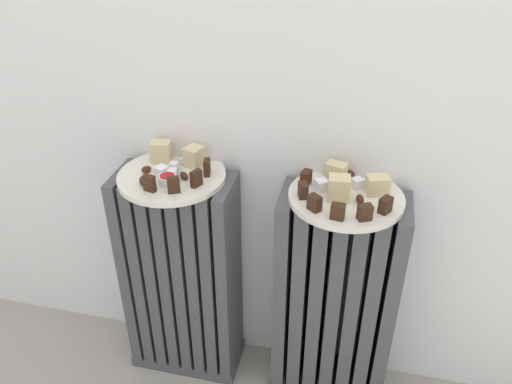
{
  "coord_description": "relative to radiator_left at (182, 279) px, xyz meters",
  "views": [
    {
      "loc": [
        0.21,
        -0.63,
        1.14
      ],
      "look_at": [
        0.0,
        0.28,
        0.57
      ],
      "focal_mm": 35.98,
      "sensor_mm": 36.0,
      "label": 1
    }
  ],
  "objects": [
    {
      "name": "marble_cake_slice_right_1",
      "position": [
        0.37,
        -0.02,
        0.33
      ],
      "size": [
        0.05,
        0.04,
        0.05
      ],
      "primitive_type": "cube",
      "rotation": [
        0.0,
        0.0,
        0.09
      ],
      "color": "beige",
      "rests_on": "plate_right"
    },
    {
      "name": "medjool_date_left_0",
      "position": [
        0.03,
        -0.01,
        0.31
      ],
      "size": [
        0.03,
        0.03,
        0.01
      ],
      "primitive_type": "ellipsoid",
      "rotation": [
        0.0,
        0.0,
        2.33
      ],
      "color": "#3D1E0F",
      "rests_on": "plate_left"
    },
    {
      "name": "turkish_delight_right_0",
      "position": [
        0.33,
        0.01,
        0.32
      ],
      "size": [
        0.03,
        0.03,
        0.02
      ],
      "primitive_type": "cube",
      "rotation": [
        0.0,
        0.0,
        0.64
      ],
      "color": "white",
      "rests_on": "plate_right"
    },
    {
      "name": "medjool_date_right_0",
      "position": [
        0.41,
        -0.02,
        0.31
      ],
      "size": [
        0.02,
        0.03,
        0.02
      ],
      "primitive_type": "ellipsoid",
      "rotation": [
        0.0,
        0.0,
        1.9
      ],
      "color": "#3D1E0F",
      "rests_on": "plate_right"
    },
    {
      "name": "medjool_date_left_2",
      "position": [
        -0.04,
        -0.05,
        0.31
      ],
      "size": [
        0.03,
        0.03,
        0.02
      ],
      "primitive_type": "ellipsoid",
      "rotation": [
        0.0,
        0.0,
        2.14
      ],
      "color": "#3D1E0F",
      "rests_on": "plate_left"
    },
    {
      "name": "plate_right",
      "position": [
        0.38,
        0.0,
        0.3
      ],
      "size": [
        0.24,
        0.24,
        0.01
      ],
      "primitive_type": "cylinder",
      "color": "silver",
      "rests_on": "radiator_right"
    },
    {
      "name": "dark_cake_slice_left_0",
      "position": [
        -0.02,
        -0.08,
        0.32
      ],
      "size": [
        0.03,
        0.02,
        0.04
      ],
      "primitive_type": "cube",
      "rotation": [
        0.0,
        0.0,
        -0.22
      ],
      "color": "#382114",
      "rests_on": "plate_left"
    },
    {
      "name": "marble_cake_slice_right_0",
      "position": [
        0.35,
        0.05,
        0.33
      ],
      "size": [
        0.05,
        0.04,
        0.04
      ],
      "primitive_type": "cube",
      "rotation": [
        0.0,
        0.0,
        -0.27
      ],
      "color": "beige",
      "rests_on": "plate_right"
    },
    {
      "name": "plate_left",
      "position": [
        0.0,
        0.0,
        0.3
      ],
      "size": [
        0.24,
        0.24,
        0.01
      ],
      "primitive_type": "cylinder",
      "color": "silver",
      "rests_on": "radiator_left"
    },
    {
      "name": "dark_cake_slice_right_5",
      "position": [
        0.46,
        -0.05,
        0.32
      ],
      "size": [
        0.03,
        0.03,
        0.03
      ],
      "primitive_type": "cube",
      "rotation": [
        0.0,
        0.0,
        1.03
      ],
      "color": "#382114",
      "rests_on": "plate_right"
    },
    {
      "name": "radiator_right",
      "position": [
        0.38,
        -0.0,
        0.0
      ],
      "size": [
        0.28,
        0.14,
        0.57
      ],
      "color": "#47474C",
      "rests_on": "ground_plane"
    },
    {
      "name": "dark_cake_slice_left_3",
      "position": [
        0.08,
        0.01,
        0.32
      ],
      "size": [
        0.02,
        0.03,
        0.04
      ],
      "primitive_type": "cube",
      "rotation": [
        0.0,
        0.0,
        1.76
      ],
      "color": "#382114",
      "rests_on": "plate_left"
    },
    {
      "name": "dark_cake_slice_left_1",
      "position": [
        0.03,
        -0.07,
        0.32
      ],
      "size": [
        0.03,
        0.02,
        0.04
      ],
      "primitive_type": "cube",
      "rotation": [
        0.0,
        0.0,
        0.44
      ],
      "color": "#382114",
      "rests_on": "plate_left"
    },
    {
      "name": "turkish_delight_left_1",
      "position": [
        0.01,
        -0.01,
        0.31
      ],
      "size": [
        0.02,
        0.02,
        0.02
      ],
      "primitive_type": "cube",
      "rotation": [
        0.0,
        0.0,
        0.19
      ],
      "color": "white",
      "rests_on": "plate_left"
    },
    {
      "name": "dark_cake_slice_right_0",
      "position": [
        0.29,
        0.02,
        0.32
      ],
      "size": [
        0.02,
        0.03,
        0.03
      ],
      "primitive_type": "cube",
      "rotation": [
        0.0,
        0.0,
        -1.83
      ],
      "color": "#382114",
      "rests_on": "plate_right"
    },
    {
      "name": "dark_cake_slice_right_2",
      "position": [
        0.32,
        -0.07,
        0.32
      ],
      "size": [
        0.03,
        0.03,
        0.03
      ],
      "primitive_type": "cube",
      "rotation": [
        0.0,
        0.0,
        -0.68
      ],
      "color": "#382114",
      "rests_on": "plate_right"
    },
    {
      "name": "turkish_delight_left_0",
      "position": [
        -0.0,
        0.02,
        0.31
      ],
      "size": [
        0.02,
        0.02,
        0.02
      ],
      "primitive_type": "cube",
      "rotation": [
        0.0,
        0.0,
        0.03
      ],
      "color": "white",
      "rests_on": "plate_left"
    },
    {
      "name": "medjool_date_right_1",
      "position": [
        0.38,
        0.07,
        0.31
      ],
      "size": [
        0.03,
        0.02,
        0.02
      ],
      "primitive_type": "ellipsoid",
      "rotation": [
        0.0,
        0.0,
        2.97
      ],
      "color": "#3D1E0F",
      "rests_on": "plate_right"
    },
    {
      "name": "radiator_left",
      "position": [
        0.0,
        0.0,
        0.0
      ],
      "size": [
        0.28,
        0.14,
        0.57
      ],
      "color": "#47474C",
      "rests_on": "ground_plane"
    },
    {
      "name": "fork",
      "position": [
        0.01,
        0.02,
        0.3
      ],
      "size": [
        0.04,
        0.1,
        0.0
      ],
      "color": "#B7B7BC",
      "rests_on": "plate_left"
    },
    {
      "name": "turkish_delight_right_1",
      "position": [
        0.4,
        0.03,
        0.31
      ],
      "size": [
        0.03,
        0.03,
        0.02
      ],
      "primitive_type": "cube",
      "rotation": [
        0.0,
        0.0,
        0.61
      ],
      "color": "white",
      "rests_on": "plate_right"
    },
    {
      "name": "dark_cake_slice_right_3",
      "position": [
        0.37,
        -0.09,
        0.32
      ],
      "size": [
        0.03,
        0.02,
        0.03
      ],
      "primitive_type": "cube",
      "rotation": [
        0.0,
        0.0,
        -0.11
      ],
      "color": "#382114",
      "rests_on": "plate_right"
    },
    {
      "name": "marble_cake_slice_right_2",
      "position": [
        0.44,
        0.02,
        0.32
      ],
      "size": [
        0.05,
        0.04,
        0.04
      ],
      "primitive_type": "cube",
      "rotation": [
        0.0,
        0.0,
        0.3
      ],
      "color": "beige",
      "rests_on": "plate_right"
    },
    {
      "name": "dark_cake_slice_right_1",
      "position": [
        0.29,
        -0.03,
        0.32
      ],
      "size": [
        0.02,
        0.03,
        0.03
      ],
      "primitive_type": "cube",
      "rotation": [
        0.0,
        0.0,
        -1.26
      ],
      "color": "#382114",
      "rests_on": "plate_right"
    },
    {
      "name": "dark_cake_slice_left_2",
      "position": [
        0.07,
        -0.04,
        0.32
      ],
      "size": [
        0.02,
        0.03,
        0.04
      ],
      "primitive_type": "cube",
      "rotation": [
        0.0,
        0.0,
        1.1
      ],
      "color": "#382114",
      "rests_on": "plate_left"
    },
    {
      "name": "turkish_delight_left_2",
      "position": [
        -0.02,
        -0.02,
        0.32
      ],
      "size": [
        0.03,
        0.03,
        0.02
      ],
      "primitive_type": "cube",
      "rotation": [
        0.0,
        0.0,
        1.17
      ],
      "color": "white",
      "rests_on": "plate_left"
    },
    {
      "name": "dark_cake_slice_right_4",
      "position": [
        0.42,
        -0.08,
        0.32
      ],
      "size": [
        0.03,
        0.03,
        0.03
      ],
      "primitive_type": "cube",
      "rotation": [
        0.0,
        0.0,
        0.46
      ],
      "color": "#382114",
      "rests_on": "plate_right"
    },
    {
      "name": "jam_bowl_left",
      "position": [
        0.01,
        -0.04,
        0.31
      ],
      "size": [
        0.04,
        0.04,
        0.02
      ],
      "color": "white",
      "rests_on": "plate_left"
    },
    {
      "name": "medjool_date_left_1",
      "position": [
        -0.06,
        -0.01,
        0.31
      ],
      "size": [
        0.03,
        0.03,
        0.01
      ],
      "primitive_type": "ellipsoid",
      "rotation": [
        0.0,
        0.0,
        0.83
      ],
      "color": "#3D1E0F",
      "rests_on": "plate_left"
    },
    {
      "name": "marble_cake_slice_left_0",
      "position": [
        0.04,
        0.05,
        0.33
      ],
      "size": [
        0.05,
        0.05,
        0.04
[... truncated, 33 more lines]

